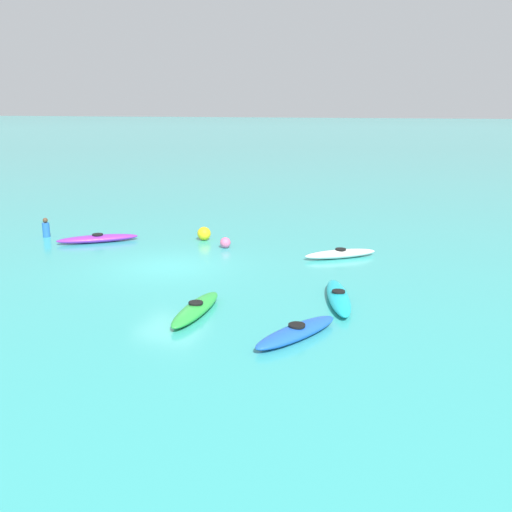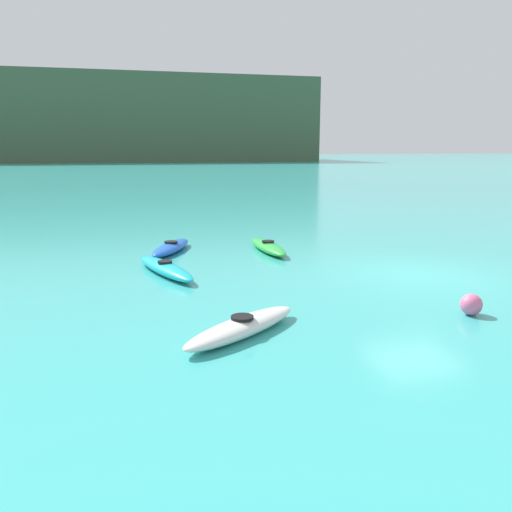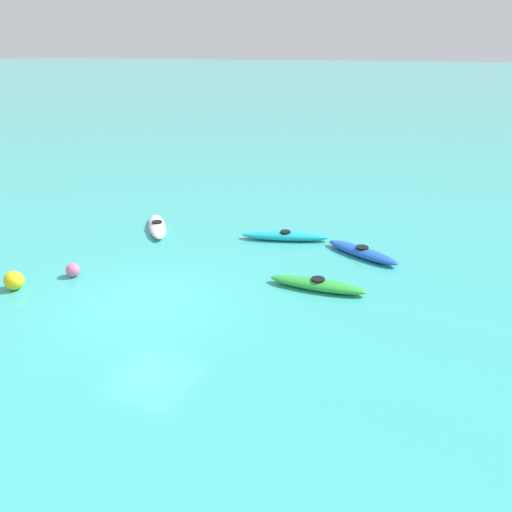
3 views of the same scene
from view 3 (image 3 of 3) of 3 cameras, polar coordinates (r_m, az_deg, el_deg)
name	(u,v)px [view 3 (image 3 of 3)]	position (r m, az deg, el deg)	size (l,w,h in m)	color
ground_plane	(146,308)	(14.58, -12.53, -5.85)	(600.00, 600.00, 0.00)	#38ADA8
kayak_white	(157,226)	(20.59, -11.33, 3.39)	(2.75, 2.34, 0.37)	white
kayak_green	(318,284)	(15.33, 7.14, -3.28)	(0.83, 3.08, 0.37)	green
kayak_cyan	(285,236)	(19.14, 3.42, 2.31)	(1.66, 3.41, 0.37)	#19B7C6
kayak_blue	(362,252)	(18.01, 12.13, 0.46)	(1.83, 2.99, 0.37)	blue
buoy_pink	(73,270)	(17.09, -20.39, -1.54)	(0.45, 0.45, 0.45)	pink
buoy_yellow	(14,280)	(16.88, -26.17, -2.55)	(0.60, 0.60, 0.60)	yellow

